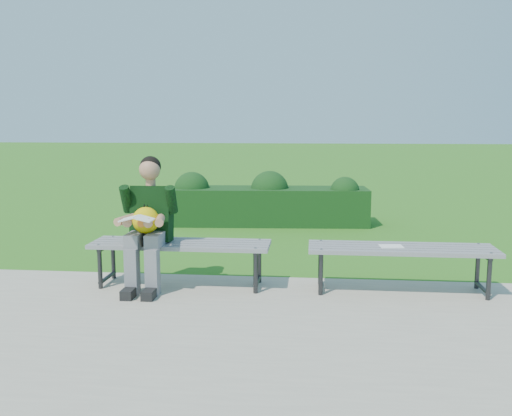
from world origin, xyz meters
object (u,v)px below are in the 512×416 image
Objects in this scene: hedge at (266,202)px; seated_boy at (148,219)px; paper_sheet at (391,246)px; bench_left at (181,247)px; bench_right at (401,252)px.

hedge is 2.44× the size of seated_boy.
bench_left is at bearing -179.77° from paper_sheet.
hedge is at bearing 112.35° from paper_sheet.
bench_left is 0.43m from seated_boy.
paper_sheet is (2.39, 0.11, -0.24)m from seated_boy.
hedge is 4.06m from bench_right.
seated_boy is 5.55× the size of paper_sheet.
hedge reaches higher than bench_left.
hedge is 13.56× the size of paper_sheet.
hedge is 1.79× the size of bench_left.
bench_left is 2.19m from bench_right.
seated_boy is (-0.30, -0.10, 0.30)m from bench_left.
bench_left is 7.59× the size of paper_sheet.
hedge is at bearing 81.48° from bench_left.
bench_right is 1.37× the size of seated_boy.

